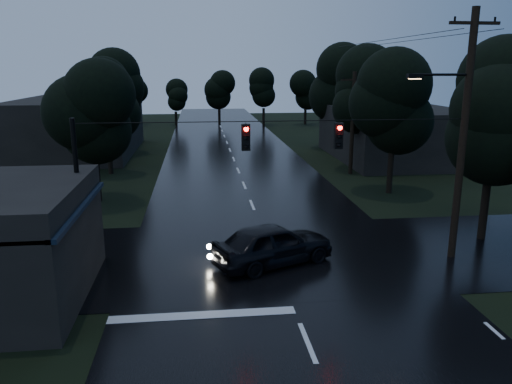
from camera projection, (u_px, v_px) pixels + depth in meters
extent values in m
cube|color=black|center=(238.00, 171.00, 38.55)|extent=(12.00, 120.00, 0.02)
cube|color=black|center=(272.00, 255.00, 21.21)|extent=(60.00, 9.00, 0.02)
cube|color=black|center=(80.00, 207.00, 16.76)|extent=(0.30, 7.00, 0.15)
cylinder|color=black|center=(54.00, 293.00, 14.26)|extent=(0.10, 0.10, 3.00)
cylinder|color=black|center=(96.00, 228.00, 20.04)|extent=(0.10, 0.10, 3.00)
cube|color=#FFD266|center=(70.00, 242.00, 15.48)|extent=(0.06, 1.60, 0.50)
cube|color=#FFD266|center=(88.00, 217.00, 18.08)|extent=(0.06, 1.20, 0.50)
cube|color=black|center=(394.00, 133.00, 43.43)|extent=(10.00, 14.00, 4.40)
cube|color=black|center=(78.00, 126.00, 46.02)|extent=(10.00, 16.00, 5.00)
cylinder|color=black|center=(463.00, 139.00, 19.86)|extent=(0.30, 0.30, 10.00)
cube|color=black|center=(475.00, 23.00, 18.80)|extent=(2.00, 0.12, 0.12)
cylinder|color=black|center=(442.00, 75.00, 19.14)|extent=(2.20, 0.10, 0.10)
cube|color=black|center=(415.00, 76.00, 19.03)|extent=(0.60, 0.25, 0.18)
cube|color=#FFB266|center=(415.00, 79.00, 19.05)|extent=(0.45, 0.18, 0.03)
cylinder|color=black|center=(352.00, 124.00, 36.64)|extent=(0.30, 0.30, 7.50)
cube|color=black|center=(355.00, 80.00, 35.88)|extent=(2.00, 0.12, 0.12)
cylinder|color=black|center=(79.00, 198.00, 18.68)|extent=(0.18, 0.18, 6.00)
cylinder|color=black|center=(277.00, 121.00, 18.84)|extent=(15.00, 0.03, 0.03)
cube|color=black|center=(246.00, 137.00, 18.85)|extent=(0.32, 0.25, 1.00)
sphere|color=#FF0C07|center=(246.00, 138.00, 18.70)|extent=(0.18, 0.18, 0.18)
cube|color=black|center=(339.00, 136.00, 19.25)|extent=(0.32, 0.25, 1.00)
sphere|color=#FF0C07|center=(340.00, 136.00, 19.10)|extent=(0.18, 0.18, 0.18)
cylinder|color=black|center=(484.00, 210.00, 22.94)|extent=(0.36, 0.36, 2.80)
sphere|color=black|center=(493.00, 136.00, 22.12)|extent=(4.48, 4.48, 4.48)
sphere|color=black|center=(496.00, 109.00, 21.83)|extent=(4.48, 4.48, 4.48)
sphere|color=black|center=(499.00, 81.00, 21.54)|extent=(4.48, 4.48, 4.48)
cylinder|color=black|center=(98.00, 181.00, 29.54)|extent=(0.36, 0.36, 2.45)
sphere|color=black|center=(94.00, 131.00, 28.82)|extent=(3.92, 3.92, 3.92)
sphere|color=black|center=(92.00, 113.00, 28.57)|extent=(3.92, 3.92, 3.92)
sphere|color=black|center=(91.00, 94.00, 28.31)|extent=(3.92, 3.92, 3.92)
cylinder|color=black|center=(110.00, 157.00, 37.17)|extent=(0.36, 0.36, 2.62)
sphere|color=black|center=(107.00, 114.00, 36.39)|extent=(4.20, 4.20, 4.20)
sphere|color=black|center=(106.00, 98.00, 36.12)|extent=(4.20, 4.20, 4.20)
sphere|color=black|center=(105.00, 82.00, 35.85)|extent=(4.20, 4.20, 4.20)
cylinder|color=black|center=(121.00, 137.00, 46.71)|extent=(0.36, 0.36, 2.80)
sphere|color=black|center=(119.00, 101.00, 45.89)|extent=(4.48, 4.48, 4.48)
sphere|color=black|center=(118.00, 87.00, 45.60)|extent=(4.48, 4.48, 4.48)
sphere|color=black|center=(117.00, 74.00, 45.31)|extent=(4.48, 4.48, 4.48)
cylinder|color=black|center=(390.00, 173.00, 31.53)|extent=(0.36, 0.36, 2.62)
sphere|color=black|center=(393.00, 122.00, 30.75)|extent=(4.20, 4.20, 4.20)
sphere|color=black|center=(395.00, 104.00, 30.48)|extent=(4.20, 4.20, 4.20)
sphere|color=black|center=(396.00, 85.00, 30.21)|extent=(4.20, 4.20, 4.20)
cylinder|color=black|center=(359.00, 151.00, 39.28)|extent=(0.36, 0.36, 2.80)
sphere|color=black|center=(362.00, 107.00, 38.46)|extent=(4.48, 4.48, 4.48)
sphere|color=black|center=(362.00, 91.00, 38.17)|extent=(4.48, 4.48, 4.48)
sphere|color=black|center=(363.00, 75.00, 37.88)|extent=(4.48, 4.48, 4.48)
cylinder|color=black|center=(333.00, 133.00, 48.97)|extent=(0.36, 0.36, 2.97)
sphere|color=black|center=(335.00, 96.00, 48.09)|extent=(4.76, 4.76, 4.76)
sphere|color=black|center=(335.00, 82.00, 47.78)|extent=(4.76, 4.76, 4.76)
sphere|color=black|center=(336.00, 69.00, 47.47)|extent=(4.76, 4.76, 4.76)
imported|color=black|center=(273.00, 244.00, 20.09)|extent=(5.43, 3.88, 1.72)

